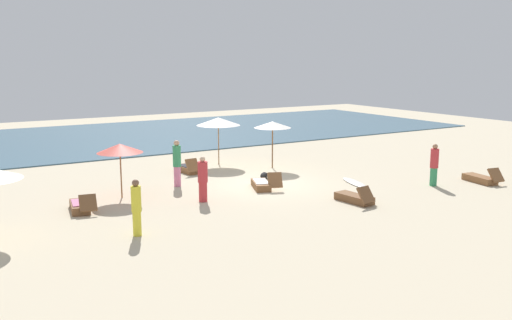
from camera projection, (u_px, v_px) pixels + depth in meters
ground_plane at (264, 185)px, 23.45m from camera, size 60.00×60.00×0.00m
ocean_water at (130, 136)px, 37.74m from camera, size 48.00×16.00×0.06m
umbrella_0 at (218, 121)px, 27.50m from camera, size 2.15×2.15×2.34m
umbrella_1 at (120, 148)px, 20.96m from camera, size 1.72×1.72×2.08m
umbrella_3 at (273, 125)px, 26.64m from camera, size 1.77×1.77×2.25m
lounger_0 at (81, 206)px, 19.41m from camera, size 0.85×1.77×0.68m
lounger_1 at (262, 184)px, 22.73m from camera, size 1.15×1.75×0.73m
lounger_2 at (188, 169)px, 25.93m from camera, size 0.73×1.69×0.73m
lounger_3 at (481, 179)px, 23.83m from camera, size 0.83×1.75×0.70m
lounger_4 at (355, 198)px, 20.55m from camera, size 0.75×1.72×0.71m
person_0 at (136, 207)px, 16.60m from camera, size 0.41×0.41×1.72m
person_1 at (434, 165)px, 23.11m from camera, size 0.45×0.45×1.76m
person_2 at (177, 163)px, 23.00m from camera, size 0.38×0.38×1.92m
person_3 at (203, 179)px, 20.57m from camera, size 0.46×0.46×1.69m
dog at (265, 175)px, 24.48m from camera, size 0.64×0.61×0.32m
surfboard at (354, 182)px, 23.72m from camera, size 1.08×2.14×0.07m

